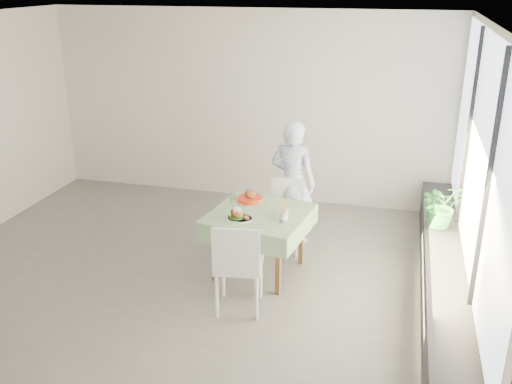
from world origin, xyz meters
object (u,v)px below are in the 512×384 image
(cafe_table, at_px, (259,235))
(diner, at_px, (293,183))
(potted_plant, at_px, (442,205))
(juice_cup_orange, at_px, (285,210))
(chair_far, at_px, (284,229))
(chair_near, at_px, (239,282))
(main_dish, at_px, (238,215))

(cafe_table, xyz_separation_m, diner, (0.20, 0.91, 0.34))
(diner, distance_m, potted_plant, 1.79)
(juice_cup_orange, height_order, potted_plant, potted_plant)
(juice_cup_orange, bearing_deg, diner, 95.69)
(juice_cup_orange, relative_size, potted_plant, 0.46)
(cafe_table, xyz_separation_m, chair_far, (0.16, 0.64, -0.19))
(potted_plant, bearing_deg, chair_far, -178.53)
(chair_near, height_order, diner, diner)
(chair_far, relative_size, main_dish, 3.15)
(juice_cup_orange, xyz_separation_m, potted_plant, (1.69, 0.68, -0.03))
(main_dish, bearing_deg, cafe_table, 53.22)
(chair_near, bearing_deg, juice_cup_orange, 70.31)
(chair_far, height_order, diner, diner)
(chair_near, bearing_deg, diner, 83.23)
(diner, xyz_separation_m, juice_cup_orange, (0.09, -0.90, -0.00))
(cafe_table, bearing_deg, chair_near, -90.27)
(diner, height_order, main_dish, diner)
(juice_cup_orange, bearing_deg, main_dish, -151.93)
(cafe_table, height_order, chair_far, chair_far)
(diner, bearing_deg, potted_plant, -176.25)
(diner, bearing_deg, cafe_table, 88.37)
(cafe_table, distance_m, diner, 0.99)
(diner, distance_m, juice_cup_orange, 0.90)
(chair_near, relative_size, diner, 0.62)
(potted_plant, bearing_deg, juice_cup_orange, -158.10)
(chair_near, relative_size, main_dish, 3.51)
(diner, height_order, juice_cup_orange, diner)
(cafe_table, xyz_separation_m, potted_plant, (1.97, 0.69, 0.30))
(cafe_table, relative_size, chair_near, 1.20)
(cafe_table, relative_size, diner, 0.74)
(juice_cup_orange, distance_m, potted_plant, 1.82)
(chair_near, bearing_deg, main_dish, 106.68)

